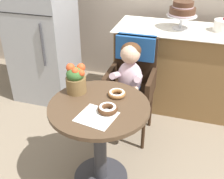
% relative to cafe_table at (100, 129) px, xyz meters
% --- Properties ---
extents(ground_plane, '(8.00, 8.00, 0.00)m').
position_rel_cafe_table_xyz_m(ground_plane, '(0.00, 0.00, -0.51)').
color(ground_plane, gray).
extents(cafe_table, '(0.72, 0.72, 0.72)m').
position_rel_cafe_table_xyz_m(cafe_table, '(0.00, 0.00, 0.00)').
color(cafe_table, '#4C3826').
rests_on(cafe_table, ground).
extents(wicker_chair, '(0.42, 0.45, 0.95)m').
position_rel_cafe_table_xyz_m(wicker_chair, '(0.07, 0.73, 0.13)').
color(wicker_chair, '#332114').
rests_on(wicker_chair, ground).
extents(seated_child, '(0.27, 0.32, 0.73)m').
position_rel_cafe_table_xyz_m(seated_child, '(0.07, 0.57, 0.17)').
color(seated_child, silver).
rests_on(seated_child, ground).
extents(paper_napkin, '(0.27, 0.26, 0.00)m').
position_rel_cafe_table_xyz_m(paper_napkin, '(0.03, -0.14, 0.21)').
color(paper_napkin, white).
rests_on(paper_napkin, cafe_table).
extents(donut_front, '(0.13, 0.13, 0.04)m').
position_rel_cafe_table_xyz_m(donut_front, '(0.09, 0.15, 0.23)').
color(donut_front, '#936033').
rests_on(donut_front, cafe_table).
extents(donut_mid, '(0.14, 0.14, 0.05)m').
position_rel_cafe_table_xyz_m(donut_mid, '(0.08, -0.06, 0.24)').
color(donut_mid, '#4C2D19').
rests_on(donut_mid, cafe_table).
extents(flower_vase, '(0.15, 0.15, 0.23)m').
position_rel_cafe_table_xyz_m(flower_vase, '(-0.22, 0.12, 0.32)').
color(flower_vase, brown).
rests_on(flower_vase, cafe_table).
extents(display_counter, '(1.56, 0.62, 0.90)m').
position_rel_cafe_table_xyz_m(display_counter, '(0.55, 1.30, -0.05)').
color(display_counter, olive).
rests_on(display_counter, ground).
extents(tiered_cake_stand, '(0.30, 0.30, 0.27)m').
position_rel_cafe_table_xyz_m(tiered_cake_stand, '(0.42, 1.30, 0.57)').
color(tiered_cake_stand, silver).
rests_on(tiered_cake_stand, display_counter).
extents(round_layer_cake, '(0.18, 0.18, 0.14)m').
position_rel_cafe_table_xyz_m(round_layer_cake, '(0.82, 1.34, 0.45)').
color(round_layer_cake, white).
rests_on(round_layer_cake, display_counter).
extents(refrigerator, '(0.64, 0.63, 1.70)m').
position_rel_cafe_table_xyz_m(refrigerator, '(-1.05, 1.10, 0.34)').
color(refrigerator, '#9EA0A5').
rests_on(refrigerator, ground).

